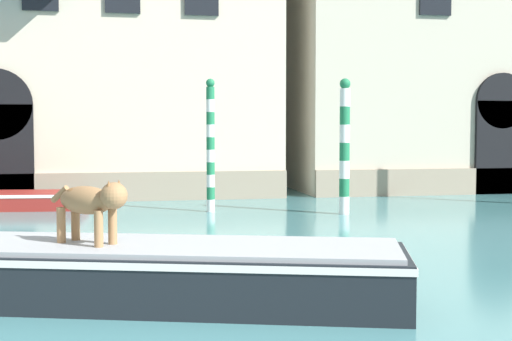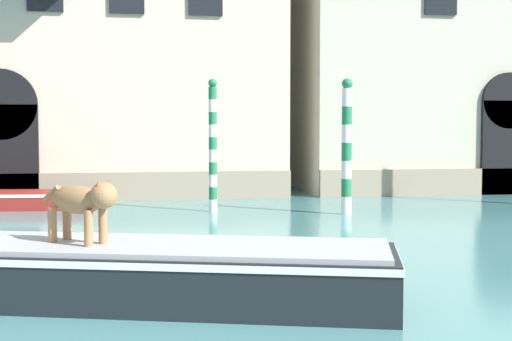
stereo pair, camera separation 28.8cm
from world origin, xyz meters
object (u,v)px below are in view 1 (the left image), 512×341
at_px(boat_foreground, 155,271).
at_px(mooring_pole_3, 345,146).
at_px(dog_on_deck, 92,202).
at_px(mooring_pole_0, 211,145).

bearing_deg(boat_foreground, mooring_pole_3, 74.80).
height_order(dog_on_deck, mooring_pole_0, mooring_pole_0).
distance_m(boat_foreground, mooring_pole_3, 9.25).
relative_size(dog_on_deck, mooring_pole_0, 0.29).
relative_size(mooring_pole_0, mooring_pole_3, 1.01).
bearing_deg(dog_on_deck, boat_foreground, 32.98).
bearing_deg(dog_on_deck, mooring_pole_0, 115.38).
bearing_deg(mooring_pole_0, mooring_pole_3, -19.37).
xyz_separation_m(dog_on_deck, mooring_pole_3, (5.61, 7.64, 0.42)).
height_order(dog_on_deck, mooring_pole_3, mooring_pole_3).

